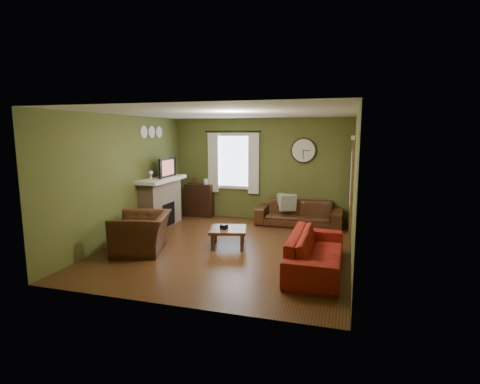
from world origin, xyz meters
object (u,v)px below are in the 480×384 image
(sofa_brown, at_px, (299,213))
(coffee_table, at_px, (228,237))
(armchair, at_px, (142,233))
(bookshelf, at_px, (199,200))
(sofa_red, at_px, (316,251))

(sofa_brown, relative_size, coffee_table, 2.93)
(sofa_brown, bearing_deg, armchair, -131.86)
(bookshelf, height_order, coffee_table, bookshelf)
(armchair, bearing_deg, sofa_brown, 120.90)
(sofa_red, xyz_separation_m, coffee_table, (-1.78, 0.78, -0.12))
(sofa_brown, height_order, sofa_red, sofa_red)
(bookshelf, bearing_deg, sofa_red, -43.15)
(bookshelf, distance_m, sofa_red, 4.62)
(bookshelf, relative_size, sofa_red, 0.41)
(sofa_brown, bearing_deg, coffee_table, -117.50)
(armchair, bearing_deg, bookshelf, 164.95)
(armchair, bearing_deg, coffee_table, 99.75)
(sofa_brown, bearing_deg, sofa_red, -77.15)
(sofa_red, xyz_separation_m, armchair, (-3.25, 0.03, 0.06))
(sofa_brown, relative_size, sofa_red, 0.98)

